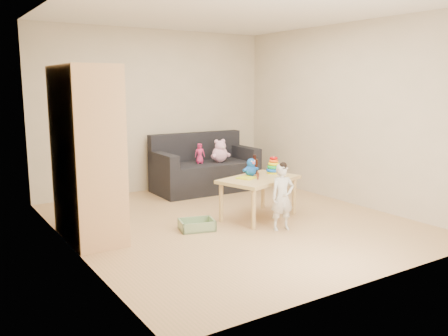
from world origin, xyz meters
TOP-DOWN VIEW (x-y plane):
  - room at (0.00, 0.00)m, footprint 4.50×4.50m
  - wardrobe at (-1.72, 0.31)m, footprint 0.54×1.08m
  - sofa at (0.63, 1.71)m, footprint 1.69×0.86m
  - play_table at (0.38, -0.07)m, footprint 1.16×0.91m
  - storage_bin at (-0.55, -0.08)m, footprint 0.48×0.41m
  - toddler at (0.31, -0.63)m, footprint 0.33×0.26m
  - pink_bear at (0.85, 1.62)m, footprint 0.31×0.28m
  - doll at (0.50, 1.67)m, footprint 0.19×0.16m
  - ring_stacker at (0.74, 0.08)m, footprint 0.20×0.20m
  - brown_bottle at (0.50, 0.18)m, footprint 0.09×0.09m
  - blue_plush at (0.36, 0.08)m, footprint 0.23×0.19m
  - wooden_figure at (0.30, -0.16)m, footprint 0.05×0.05m
  - yellow_book at (0.22, -0.02)m, footprint 0.27×0.27m

SIDE VIEW (x-z plane):
  - storage_bin at x=-0.55m, z-range 0.00..0.12m
  - sofa at x=0.63m, z-range 0.00..0.47m
  - play_table at x=0.38m, z-range 0.00..0.54m
  - toddler at x=0.31m, z-range 0.00..0.78m
  - yellow_book at x=0.22m, z-range 0.54..0.55m
  - wooden_figure at x=0.30m, z-range 0.54..0.64m
  - pink_bear at x=0.85m, z-range 0.47..0.79m
  - ring_stacker at x=0.74m, z-range 0.52..0.74m
  - doll at x=0.50m, z-range 0.47..0.79m
  - brown_bottle at x=0.50m, z-range 0.52..0.78m
  - blue_plush at x=0.36m, z-range 0.54..0.78m
  - wardrobe at x=-1.72m, z-range 0.00..1.94m
  - room at x=0.00m, z-range -0.95..3.55m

